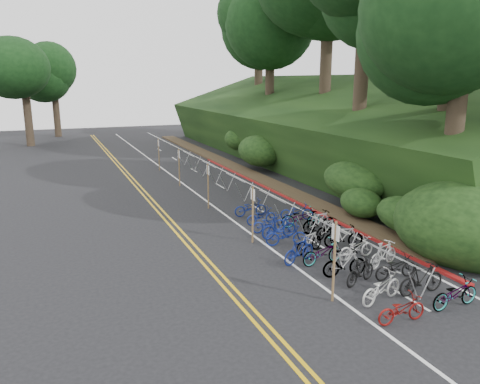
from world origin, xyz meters
name	(u,v)px	position (x,y,z in m)	size (l,w,h in m)	color
ground	(297,291)	(0.00, 0.00, 0.00)	(120.00, 120.00, 0.00)	black
road_markings	(215,212)	(0.63, 10.10, 0.00)	(7.47, 80.00, 0.01)	gold
red_curb	(282,195)	(5.70, 12.00, 0.05)	(0.25, 28.00, 0.10)	maroon
embankment	(324,136)	(12.96, 19.04, 2.57)	(14.30, 48.14, 9.11)	black
tree_cluster	(273,8)	(9.76, 22.03, 12.32)	(33.23, 54.69, 19.79)	#2D2319
bike_rack_front	(394,263)	(3.31, -0.81, 0.79)	(1.10, 2.75, 1.08)	gray
bike_racks_rest	(235,182)	(3.00, 13.00, 0.85)	(1.14, 23.00, 1.17)	gray
signpost_near	(334,257)	(0.72, -1.05, 1.51)	(0.08, 0.40, 2.65)	brown
signposts_rest	(192,173)	(0.60, 14.00, 1.43)	(0.08, 18.40, 2.50)	brown
bike_front	(299,250)	(1.32, 2.20, 0.51)	(1.68, 0.48, 1.01)	navy
bike_valet	(330,243)	(2.92, 2.50, 0.48)	(3.35, 13.43, 1.08)	maroon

